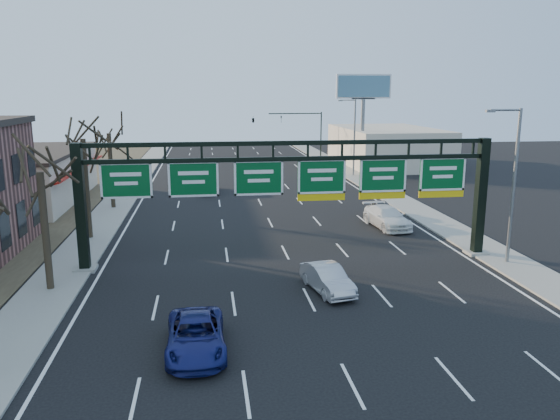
{
  "coord_description": "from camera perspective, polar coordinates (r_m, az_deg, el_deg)",
  "views": [
    {
      "loc": [
        -4.79,
        -22.58,
        9.92
      ],
      "look_at": [
        -0.62,
        7.91,
        3.2
      ],
      "focal_mm": 35.0,
      "sensor_mm": 36.0,
      "label": 1
    }
  ],
  "objects": [
    {
      "name": "streetlight_far",
      "position": [
        65.1,
        7.68,
        7.95
      ],
      "size": [
        2.15,
        0.22,
        9.0
      ],
      "color": "slate",
      "rests_on": "sidewalk_right"
    },
    {
      "name": "billboard_right",
      "position": [
        70.41,
        8.71,
        11.49
      ],
      "size": [
        7.0,
        0.5,
        12.0
      ],
      "color": "slate",
      "rests_on": "ground"
    },
    {
      "name": "ground",
      "position": [
        25.13,
        3.91,
        -10.97
      ],
      "size": [
        160.0,
        160.0,
        0.0
      ],
      "primitive_type": "plane",
      "color": "black",
      "rests_on": "ground"
    },
    {
      "name": "streetlight_near",
      "position": [
        33.74,
        23.11,
        3.08
      ],
      "size": [
        2.15,
        0.22,
        9.0
      ],
      "color": "slate",
      "rests_on": "sidewalk_right"
    },
    {
      "name": "building_right_distant",
      "position": [
        77.06,
        11.08,
        6.57
      ],
      "size": [
        12.0,
        20.0,
        5.0
      ],
      "primitive_type": "cube",
      "color": "beige",
      "rests_on": "ground"
    },
    {
      "name": "car_grey_far",
      "position": [
        44.33,
        10.57,
        0.06
      ],
      "size": [
        1.9,
        4.05,
        1.34
      ],
      "primitive_type": "imported",
      "rotation": [
        0.0,
        0.0,
        -0.08
      ],
      "color": "#464A4C",
      "rests_on": "ground"
    },
    {
      "name": "tree_far",
      "position": [
        48.31,
        -17.54,
        8.87
      ],
      "size": [
        3.6,
        3.6,
        8.86
      ],
      "color": "#2D2319",
      "rests_on": "sidewalk_left"
    },
    {
      "name": "lane_markings",
      "position": [
        43.98,
        -1.34,
        -0.71
      ],
      "size": [
        21.6,
        120.0,
        0.01
      ],
      "primitive_type": "cube",
      "color": "white",
      "rests_on": "ground"
    },
    {
      "name": "car_blue_suv",
      "position": [
        21.89,
        -8.78,
        -12.84
      ],
      "size": [
        2.31,
        4.87,
        1.34
      ],
      "primitive_type": "imported",
      "rotation": [
        0.0,
        0.0,
        0.02
      ],
      "color": "navy",
      "rests_on": "ground"
    },
    {
      "name": "sidewalk_right",
      "position": [
        47.12,
        14.32,
        -0.15
      ],
      "size": [
        3.0,
        120.0,
        0.12
      ],
      "primitive_type": "cube",
      "color": "gray",
      "rests_on": "ground"
    },
    {
      "name": "sign_gantry",
      "position": [
        31.43,
        1.38,
        2.62
      ],
      "size": [
        24.6,
        1.2,
        7.2
      ],
      "color": "black",
      "rests_on": "ground"
    },
    {
      "name": "tree_mid",
      "position": [
        38.48,
        -20.03,
        8.51
      ],
      "size": [
        3.6,
        3.6,
        9.24
      ],
      "color": "#2D2319",
      "rests_on": "sidewalk_left"
    },
    {
      "name": "sidewalk_left",
      "position": [
        44.44,
        -17.98,
        -1.11
      ],
      "size": [
        3.0,
        120.0,
        0.12
      ],
      "primitive_type": "cube",
      "color": "gray",
      "rests_on": "ground"
    },
    {
      "name": "traffic_signal_mast",
      "position": [
        78.41,
        -0.1,
        9.09
      ],
      "size": [
        10.16,
        0.54,
        7.0
      ],
      "color": "black",
      "rests_on": "ground"
    },
    {
      "name": "car_silver_sedan",
      "position": [
        27.79,
        4.97,
        -7.16
      ],
      "size": [
        2.25,
        4.31,
        1.35
      ],
      "primitive_type": "imported",
      "rotation": [
        0.0,
        0.0,
        0.21
      ],
      "color": "#AAAAAF",
      "rests_on": "ground"
    },
    {
      "name": "car_silver_distant",
      "position": [
        55.12,
        -7.54,
        2.69
      ],
      "size": [
        1.79,
        4.87,
        1.59
      ],
      "primitive_type": "imported",
      "rotation": [
        0.0,
        0.0,
        -0.02
      ],
      "color": "#ACACB1",
      "rests_on": "ground"
    },
    {
      "name": "car_white_wagon",
      "position": [
        41.28,
        11.11,
        -0.73
      ],
      "size": [
        2.72,
        5.45,
        1.52
      ],
      "primitive_type": "imported",
      "rotation": [
        0.0,
        0.0,
        0.12
      ],
      "color": "white",
      "rests_on": "ground"
    },
    {
      "name": "cream_strip",
      "position": [
        54.74,
        -25.5,
        3.18
      ],
      "size": [
        10.9,
        18.4,
        4.7
      ],
      "color": "beige",
      "rests_on": "ground"
    },
    {
      "name": "tree_gantry",
      "position": [
        28.86,
        -23.99,
        5.68
      ],
      "size": [
        3.6,
        3.6,
        8.48
      ],
      "color": "#2D2319",
      "rests_on": "sidewalk_left"
    }
  ]
}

